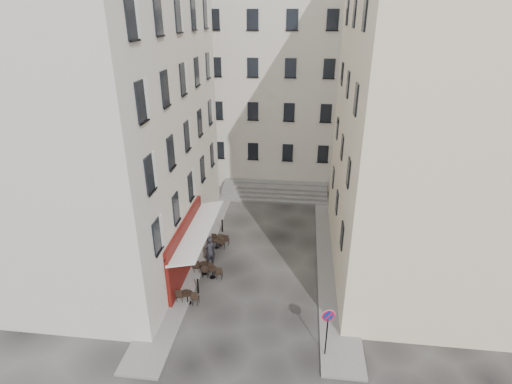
# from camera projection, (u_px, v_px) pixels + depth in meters

# --- Properties ---
(ground) EXTENTS (90.00, 90.00, 0.00)m
(ground) POSITION_uv_depth(u_px,v_px,m) (257.00, 286.00, 23.18)
(ground) COLOR black
(ground) RESTS_ON ground
(sidewalk_left) EXTENTS (2.00, 22.00, 0.12)m
(sidewalk_left) POSITION_uv_depth(u_px,v_px,m) (199.00, 244.00, 27.26)
(sidewalk_left) COLOR slate
(sidewalk_left) RESTS_ON ground
(sidewalk_right) EXTENTS (2.00, 18.00, 0.12)m
(sidewalk_right) POSITION_uv_depth(u_px,v_px,m) (333.00, 261.00, 25.38)
(sidewalk_right) COLOR slate
(sidewalk_right) RESTS_ON ground
(building_left) EXTENTS (12.20, 16.20, 20.60)m
(building_left) POSITION_uv_depth(u_px,v_px,m) (81.00, 93.00, 22.77)
(building_left) COLOR beige
(building_left) RESTS_ON ground
(building_right) EXTENTS (12.20, 14.20, 18.60)m
(building_right) POSITION_uv_depth(u_px,v_px,m) (460.00, 119.00, 21.36)
(building_right) COLOR beige
(building_right) RESTS_ON ground
(building_back) EXTENTS (18.20, 10.20, 18.60)m
(building_back) POSITION_uv_depth(u_px,v_px,m) (271.00, 74.00, 36.62)
(building_back) COLOR beige
(building_back) RESTS_ON ground
(cafe_storefront) EXTENTS (1.74, 7.30, 3.50)m
(cafe_storefront) POSITION_uv_depth(u_px,v_px,m) (187.00, 245.00, 23.77)
(cafe_storefront) COLOR #4C110A
(cafe_storefront) RESTS_ON ground
(stone_steps) EXTENTS (9.00, 3.15, 0.80)m
(stone_steps) POSITION_uv_depth(u_px,v_px,m) (274.00, 192.00, 34.39)
(stone_steps) COLOR #585654
(stone_steps) RESTS_ON ground
(bollard_near) EXTENTS (0.12, 0.12, 0.98)m
(bollard_near) POSITION_uv_depth(u_px,v_px,m) (198.00, 285.00, 22.41)
(bollard_near) COLOR black
(bollard_near) RESTS_ON ground
(bollard_mid) EXTENTS (0.12, 0.12, 0.98)m
(bollard_mid) POSITION_uv_depth(u_px,v_px,m) (212.00, 251.00, 25.57)
(bollard_mid) COLOR black
(bollard_mid) RESTS_ON ground
(bollard_far) EXTENTS (0.12, 0.12, 0.98)m
(bollard_far) POSITION_uv_depth(u_px,v_px,m) (222.00, 225.00, 28.74)
(bollard_far) COLOR black
(bollard_far) RESTS_ON ground
(no_parking_sign) EXTENTS (0.59, 0.21, 2.66)m
(no_parking_sign) POSITION_uv_depth(u_px,v_px,m) (328.00, 324.00, 17.74)
(no_parking_sign) COLOR black
(no_parking_sign) RESTS_ON ground
(bistro_table_a) EXTENTS (1.27, 0.59, 0.89)m
(bistro_table_a) POSITION_uv_depth(u_px,v_px,m) (188.00, 297.00, 21.64)
(bistro_table_a) COLOR black
(bistro_table_a) RESTS_ON ground
(bistro_table_b) EXTENTS (1.23, 0.58, 0.87)m
(bistro_table_b) POSITION_uv_depth(u_px,v_px,m) (213.00, 272.00, 23.74)
(bistro_table_b) COLOR black
(bistro_table_b) RESTS_ON ground
(bistro_table_c) EXTENTS (1.31, 0.61, 0.92)m
(bistro_table_c) POSITION_uv_depth(u_px,v_px,m) (204.00, 267.00, 24.09)
(bistro_table_c) COLOR black
(bistro_table_c) RESTS_ON ground
(bistro_table_d) EXTENTS (1.14, 0.54, 0.80)m
(bistro_table_d) POSITION_uv_depth(u_px,v_px,m) (217.00, 243.00, 26.76)
(bistro_table_d) COLOR black
(bistro_table_d) RESTS_ON ground
(bistro_table_e) EXTENTS (1.19, 0.56, 0.84)m
(bistro_table_e) POSITION_uv_depth(u_px,v_px,m) (221.00, 239.00, 27.15)
(bistro_table_e) COLOR black
(bistro_table_e) RESTS_ON ground
(pedestrian) EXTENTS (0.84, 0.83, 1.97)m
(pedestrian) POSITION_uv_depth(u_px,v_px,m) (210.00, 251.00, 24.80)
(pedestrian) COLOR black
(pedestrian) RESTS_ON ground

